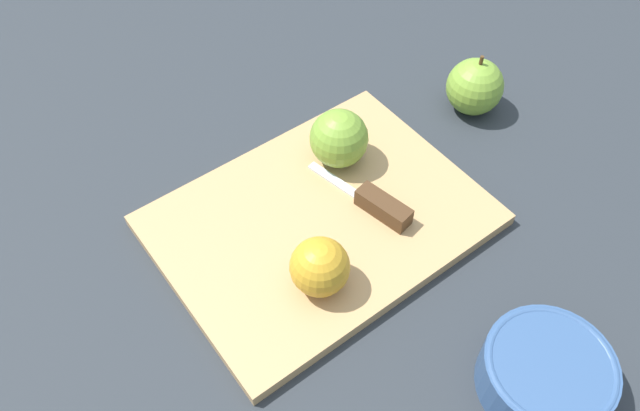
% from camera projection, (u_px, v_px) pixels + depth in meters
% --- Properties ---
extents(ground_plane, '(4.00, 4.00, 0.00)m').
position_uv_depth(ground_plane, '(320.00, 224.00, 0.75)').
color(ground_plane, '#282D33').
extents(cutting_board, '(0.38, 0.29, 0.02)m').
position_uv_depth(cutting_board, '(320.00, 220.00, 0.74)').
color(cutting_board, tan).
rests_on(cutting_board, ground_plane).
extents(apple_half_left, '(0.06, 0.06, 0.06)m').
position_uv_depth(apple_half_left, '(320.00, 267.00, 0.65)').
color(apple_half_left, gold).
rests_on(apple_half_left, cutting_board).
extents(apple_half_right, '(0.07, 0.07, 0.07)m').
position_uv_depth(apple_half_right, '(339.00, 138.00, 0.76)').
color(apple_half_right, olive).
rests_on(apple_half_right, cutting_board).
extents(knife, '(0.04, 0.15, 0.02)m').
position_uv_depth(knife, '(380.00, 205.00, 0.73)').
color(knife, silver).
rests_on(knife, cutting_board).
extents(apple_whole, '(0.08, 0.08, 0.09)m').
position_uv_depth(apple_whole, '(475.00, 87.00, 0.84)').
color(apple_whole, olive).
rests_on(apple_whole, ground_plane).
extents(bowl, '(0.13, 0.13, 0.05)m').
position_uv_depth(bowl, '(546.00, 373.00, 0.60)').
color(bowl, '#33517F').
rests_on(bowl, ground_plane).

